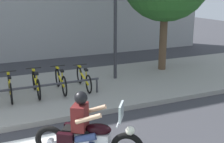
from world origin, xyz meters
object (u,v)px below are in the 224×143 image
(rider, at_px, (84,121))
(bicycle_4, at_px, (36,84))
(bike_rack, at_px, (12,90))
(bicycle_5, at_px, (61,81))
(motorcycle, at_px, (88,139))
(street_lamp, at_px, (115,10))
(bicycle_6, at_px, (84,78))
(bicycle_3, at_px, (10,87))

(rider, height_order, bicycle_4, rider)
(bicycle_4, relative_size, bike_rack, 0.32)
(bicycle_5, bearing_deg, rider, -97.47)
(motorcycle, relative_size, street_lamp, 0.44)
(bicycle_6, relative_size, bike_rack, 0.32)
(bike_rack, bearing_deg, bicycle_3, 89.98)
(motorcycle, height_order, bike_rack, motorcycle)
(bicycle_3, relative_size, bike_rack, 0.32)
(rider, relative_size, bicycle_4, 0.87)
(bike_rack, bearing_deg, bicycle_5, 19.63)
(bicycle_6, bearing_deg, street_lamp, 23.44)
(bicycle_4, height_order, street_lamp, street_lamp)
(bicycle_3, bearing_deg, motorcycle, -74.11)
(bicycle_4, bearing_deg, street_lamp, 11.72)
(bicycle_6, xyz_separation_m, street_lamp, (1.42, 0.62, 2.15))
(bicycle_4, height_order, bike_rack, bicycle_4)
(rider, bearing_deg, bicycle_3, 105.23)
(bicycle_5, relative_size, bicycle_6, 0.98)
(bicycle_4, relative_size, bicycle_5, 1.02)
(bicycle_3, height_order, bicycle_6, bicycle_3)
(motorcycle, bearing_deg, bicycle_6, 72.61)
(motorcycle, distance_m, bicycle_3, 4.05)
(bicycle_3, distance_m, bicycle_5, 1.55)
(motorcycle, bearing_deg, bike_rack, 108.37)
(motorcycle, xyz_separation_m, bicycle_6, (1.22, 3.90, 0.02))
(street_lamp, bearing_deg, rider, -121.16)
(bicycle_5, height_order, bicycle_6, bicycle_5)
(bicycle_3, relative_size, bicycle_4, 0.99)
(rider, xyz_separation_m, bike_rack, (-1.05, 3.30, -0.26))
(rider, distance_m, bicycle_5, 3.90)
(bicycle_6, relative_size, street_lamp, 0.39)
(bicycle_5, bearing_deg, bike_rack, -160.37)
(bicycle_5, relative_size, street_lamp, 0.38)
(bicycle_3, height_order, bicycle_5, bicycle_5)
(bicycle_5, distance_m, bicycle_6, 0.78)
(rider, distance_m, bicycle_6, 4.07)
(bike_rack, bearing_deg, rider, -72.35)
(bicycle_4, xyz_separation_m, street_lamp, (2.97, 0.62, 2.13))
(bicycle_4, bearing_deg, bicycle_3, 179.96)
(bicycle_5, bearing_deg, motorcycle, -96.50)
(bicycle_5, bearing_deg, bicycle_4, -180.00)
(bicycle_3, bearing_deg, bicycle_5, -0.02)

